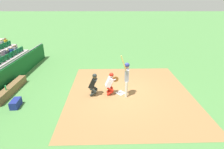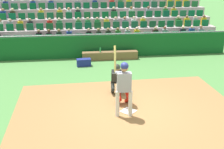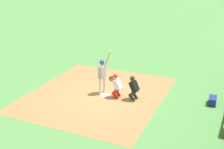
{
  "view_description": "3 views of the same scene",
  "coord_description": "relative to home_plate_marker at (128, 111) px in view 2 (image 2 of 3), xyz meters",
  "views": [
    {
      "loc": [
        9.05,
        -0.52,
        4.86
      ],
      "look_at": [
        -0.25,
        -0.48,
        1.03
      ],
      "focal_mm": 29.18,
      "sensor_mm": 36.0,
      "label": 1
    },
    {
      "loc": [
        1.62,
        8.4,
        4.49
      ],
      "look_at": [
        0.51,
        -0.47,
        1.21
      ],
      "focal_mm": 44.63,
      "sensor_mm": 36.0,
      "label": 2
    },
    {
      "loc": [
        -12.53,
        -6.33,
        6.45
      ],
      "look_at": [
        0.01,
        -0.37,
        1.24
      ],
      "focal_mm": 47.19,
      "sensor_mm": 36.0,
      "label": 3
    }
  ],
  "objects": [
    {
      "name": "dugout_wall",
      "position": [
        0.0,
        -6.7,
        0.62
      ],
      "size": [
        13.79,
        0.24,
        1.32
      ],
      "color": "#0F501F",
      "rests_on": "ground_plane"
    },
    {
      "name": "infield_dirt_patch",
      "position": [
        0.0,
        0.5,
        -0.01
      ],
      "size": [
        7.97,
        6.98,
        0.01
      ],
      "primitive_type": "cube",
      "rotation": [
        0.0,
        0.0,
        0.03
      ],
      "color": "olive",
      "rests_on": "ground_plane"
    },
    {
      "name": "catcher_crouching",
      "position": [
        0.09,
        -0.57,
        0.7
      ],
      "size": [
        0.49,
        0.74,
        1.29
      ],
      "color": "#B51D10",
      "rests_on": "ground_plane"
    },
    {
      "name": "ground_plane",
      "position": [
        0.0,
        0.0,
        -0.02
      ],
      "size": [
        160.0,
        160.0,
        0.0
      ],
      "primitive_type": "plane",
      "color": "#498040"
    },
    {
      "name": "bleacher_stand",
      "position": [
        0.0,
        -12.15,
        1.16
      ],
      "size": [
        15.38,
        6.1,
        3.88
      ],
      "color": "#A7969B",
      "rests_on": "ground_plane"
    },
    {
      "name": "home_plate_umpire",
      "position": [
        0.19,
        -1.48,
        0.68
      ],
      "size": [
        0.49,
        0.5,
        1.28
      ],
      "color": "black",
      "rests_on": "ground_plane"
    },
    {
      "name": "batter_at_plate",
      "position": [
        0.22,
        0.29,
        1.17
      ],
      "size": [
        0.6,
        0.49,
        2.34
      ],
      "color": "silver",
      "rests_on": "ground_plane"
    },
    {
      "name": "dugout_bench",
      "position": [
        -0.09,
        -6.15,
        0.2
      ],
      "size": [
        3.02,
        0.4,
        0.44
      ],
      "primitive_type": "cube",
      "color": "brown",
      "rests_on": "ground_plane"
    },
    {
      "name": "equipment_duffel_bag",
      "position": [
        1.37,
        -5.19,
        0.17
      ],
      "size": [
        0.73,
        0.41,
        0.37
      ],
      "primitive_type": "cube",
      "rotation": [
        0.0,
        0.0,
        0.08
      ],
      "color": "navy",
      "rests_on": "ground_plane"
    },
    {
      "name": "home_plate_marker",
      "position": [
        0.0,
        0.0,
        0.0
      ],
      "size": [
        0.62,
        0.62,
        0.02
      ],
      "primitive_type": "cube",
      "rotation": [
        0.0,
        0.0,
        0.79
      ],
      "color": "white",
      "rests_on": "infield_dirt_patch"
    },
    {
      "name": "water_bottle_on_bench",
      "position": [
        0.45,
        -6.09,
        0.55
      ],
      "size": [
        0.07,
        0.07,
        0.25
      ],
      "primitive_type": "cylinder",
      "color": "green",
      "rests_on": "dugout_bench"
    }
  ]
}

